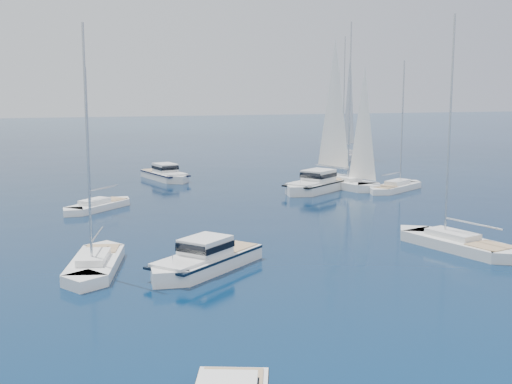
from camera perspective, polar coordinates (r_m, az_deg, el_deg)
ground at (r=32.87m, az=12.56°, el=-10.14°), size 400.00×400.00×0.00m
motor_cruiser_left at (r=39.62m, az=-4.44°, el=-6.60°), size 8.87×8.26×2.44m
motor_cruiser_distant at (r=68.58m, az=5.18°, el=0.09°), size 10.24×8.80×2.73m
motor_cruiser_horizon at (r=76.90m, az=-7.60°, el=1.03°), size 5.12×9.35×2.35m
sailboat_fore at (r=40.74m, az=-13.41°, el=-6.39°), size 4.65×10.20×14.52m
sailboat_mid_r at (r=46.41m, az=16.61°, el=-4.62°), size 5.76×11.03×15.71m
sailboat_mid_l at (r=59.84m, az=-13.23°, el=-1.44°), size 7.56×7.62×12.52m
sailboat_centre at (r=70.10m, az=11.70°, el=0.14°), size 9.01×7.01×13.51m
sailboat_sails_r at (r=71.66m, az=7.09°, el=0.45°), size 7.03×12.25×17.51m
sailboat_sails_far at (r=98.41m, az=7.58°, el=2.79°), size 10.72×10.96×17.89m
tender_yellow at (r=47.39m, az=15.97°, el=-4.31°), size 3.46×3.73×0.95m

